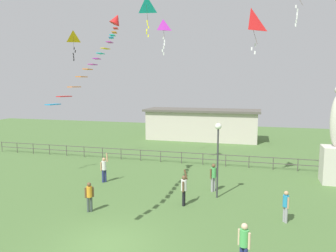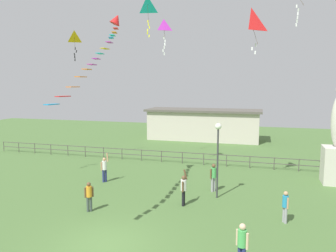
{
  "view_description": "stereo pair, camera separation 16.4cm",
  "coord_description": "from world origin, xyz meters",
  "px_view_note": "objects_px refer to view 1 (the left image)",
  "views": [
    {
      "loc": [
        5.68,
        -11.27,
        6.41
      ],
      "look_at": [
        0.7,
        6.62,
        4.03
      ],
      "focal_mm": 34.7,
      "sensor_mm": 36.0,
      "label": 1
    },
    {
      "loc": [
        5.84,
        -11.22,
        6.41
      ],
      "look_at": [
        0.7,
        6.62,
        4.03
      ],
      "focal_mm": 34.7,
      "sensor_mm": 36.0,
      "label": 2
    }
  ],
  "objects_px": {
    "streamer_kite": "(112,26)",
    "person_2": "(213,176)",
    "person_1": "(104,168)",
    "statue_monument": "(335,152)",
    "person_5": "(286,204)",
    "person_3": "(244,243)",
    "person_0": "(184,188)",
    "kite_4": "(146,6)",
    "kite_5": "(73,38)",
    "kite_0": "(163,28)",
    "lamppost": "(218,144)",
    "kite_2": "(251,22)",
    "person_4": "(89,195)"
  },
  "relations": [
    {
      "from": "statue_monument",
      "to": "streamer_kite",
      "type": "xyz_separation_m",
      "value": [
        -12.72,
        -6.06,
        7.48
      ]
    },
    {
      "from": "person_2",
      "to": "person_5",
      "type": "bearing_deg",
      "value": -42.59
    },
    {
      "from": "person_4",
      "to": "kite_2",
      "type": "bearing_deg",
      "value": 39.98
    },
    {
      "from": "streamer_kite",
      "to": "person_1",
      "type": "bearing_deg",
      "value": 130.01
    },
    {
      "from": "person_0",
      "to": "kite_2",
      "type": "relative_size",
      "value": 0.72
    },
    {
      "from": "person_0",
      "to": "person_3",
      "type": "bearing_deg",
      "value": -57.95
    },
    {
      "from": "kite_0",
      "to": "statue_monument",
      "type": "bearing_deg",
      "value": 1.25
    },
    {
      "from": "kite_4",
      "to": "person_2",
      "type": "bearing_deg",
      "value": -41.27
    },
    {
      "from": "person_2",
      "to": "person_5",
      "type": "relative_size",
      "value": 1.12
    },
    {
      "from": "person_4",
      "to": "kite_5",
      "type": "xyz_separation_m",
      "value": [
        -6.21,
        9.18,
        9.18
      ]
    },
    {
      "from": "statue_monument",
      "to": "kite_2",
      "type": "height_order",
      "value": "kite_2"
    },
    {
      "from": "person_3",
      "to": "kite_4",
      "type": "bearing_deg",
      "value": 121.44
    },
    {
      "from": "person_3",
      "to": "person_4",
      "type": "xyz_separation_m",
      "value": [
        -7.74,
        3.21,
        -0.09
      ]
    },
    {
      "from": "person_5",
      "to": "kite_5",
      "type": "height_order",
      "value": "kite_5"
    },
    {
      "from": "person_2",
      "to": "kite_2",
      "type": "xyz_separation_m",
      "value": [
        1.85,
        1.4,
        9.1
      ]
    },
    {
      "from": "statue_monument",
      "to": "person_0",
      "type": "distance_m",
      "value": 10.82
    },
    {
      "from": "person_2",
      "to": "person_3",
      "type": "bearing_deg",
      "value": -75.11
    },
    {
      "from": "person_3",
      "to": "kite_0",
      "type": "height_order",
      "value": "kite_0"
    },
    {
      "from": "person_1",
      "to": "person_2",
      "type": "height_order",
      "value": "person_1"
    },
    {
      "from": "person_1",
      "to": "kite_4",
      "type": "distance_m",
      "value": 12.63
    },
    {
      "from": "person_5",
      "to": "person_0",
      "type": "bearing_deg",
      "value": 170.79
    },
    {
      "from": "person_4",
      "to": "person_5",
      "type": "xyz_separation_m",
      "value": [
        9.45,
        1.31,
        -0.01
      ]
    },
    {
      "from": "lamppost",
      "to": "person_3",
      "type": "bearing_deg",
      "value": -75.75
    },
    {
      "from": "person_0",
      "to": "kite_0",
      "type": "height_order",
      "value": "kite_0"
    },
    {
      "from": "person_0",
      "to": "person_1",
      "type": "distance_m",
      "value": 6.55
    },
    {
      "from": "person_0",
      "to": "person_5",
      "type": "relative_size",
      "value": 1.27
    },
    {
      "from": "person_5",
      "to": "person_3",
      "type": "bearing_deg",
      "value": -110.66
    },
    {
      "from": "kite_4",
      "to": "person_4",
      "type": "bearing_deg",
      "value": -87.75
    },
    {
      "from": "person_5",
      "to": "streamer_kite",
      "type": "relative_size",
      "value": 0.18
    },
    {
      "from": "person_1",
      "to": "statue_monument",
      "type": "bearing_deg",
      "value": 14.84
    },
    {
      "from": "kite_4",
      "to": "kite_5",
      "type": "relative_size",
      "value": 1.28
    },
    {
      "from": "statue_monument",
      "to": "person_3",
      "type": "relative_size",
      "value": 3.77
    },
    {
      "from": "streamer_kite",
      "to": "person_2",
      "type": "bearing_deg",
      "value": 23.0
    },
    {
      "from": "person_0",
      "to": "person_5",
      "type": "distance_m",
      "value": 5.11
    },
    {
      "from": "statue_monument",
      "to": "kite_0",
      "type": "relative_size",
      "value": 2.56
    },
    {
      "from": "kite_2",
      "to": "kite_4",
      "type": "relative_size",
      "value": 0.89
    },
    {
      "from": "person_3",
      "to": "kite_2",
      "type": "distance_m",
      "value": 13.13
    },
    {
      "from": "person_2",
      "to": "kite_4",
      "type": "xyz_separation_m",
      "value": [
        -6.0,
        5.27,
        11.38
      ]
    },
    {
      "from": "person_1",
      "to": "person_4",
      "type": "xyz_separation_m",
      "value": [
        1.58,
        -4.78,
        -0.09
      ]
    },
    {
      "from": "lamppost",
      "to": "kite_5",
      "type": "height_order",
      "value": "kite_5"
    },
    {
      "from": "person_1",
      "to": "kite_0",
      "type": "distance_m",
      "value": 10.5
    },
    {
      "from": "kite_2",
      "to": "person_0",
      "type": "bearing_deg",
      "value": -126.5
    },
    {
      "from": "kite_0",
      "to": "streamer_kite",
      "type": "distance_m",
      "value": 5.98
    },
    {
      "from": "person_2",
      "to": "streamer_kite",
      "type": "height_order",
      "value": "streamer_kite"
    },
    {
      "from": "kite_4",
      "to": "lamppost",
      "type": "bearing_deg",
      "value": -44.68
    },
    {
      "from": "person_3",
      "to": "statue_monument",
      "type": "bearing_deg",
      "value": 66.16
    },
    {
      "from": "lamppost",
      "to": "kite_0",
      "type": "height_order",
      "value": "kite_0"
    },
    {
      "from": "person_2",
      "to": "person_5",
      "type": "xyz_separation_m",
      "value": [
        3.85,
        -3.53,
        -0.11
      ]
    },
    {
      "from": "kite_5",
      "to": "kite_2",
      "type": "bearing_deg",
      "value": -12.11
    },
    {
      "from": "statue_monument",
      "to": "person_2",
      "type": "bearing_deg",
      "value": -152.79
    }
  ]
}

